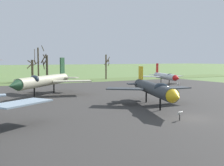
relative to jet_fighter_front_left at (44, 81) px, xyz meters
The scene contains 12 objects.
ground_plane 24.31m from the jet_fighter_front_left, 70.69° to the right, with size 600.00×600.00×0.00m, color #607F42.
asphalt_apron 10.70m from the jet_fighter_front_left, 39.90° to the right, with size 74.92×53.80×0.05m, color #383533.
grass_verge_strip 27.51m from the jet_fighter_front_left, 73.03° to the left, with size 134.92×12.00×0.06m, color #587238.
jet_fighter_front_left is the anchor object (origin of this frame).
jet_fighter_front_right 30.04m from the jet_fighter_front_left, 11.45° to the left, with size 10.40×13.87×4.80m.
info_placard_front_right 27.17m from the jet_fighter_front_left, ahead, with size 0.66×0.33×0.96m.
jet_fighter_rear_right 18.53m from the jet_fighter_front_left, 60.84° to the right, with size 10.60×15.04×4.77m.
info_placard_rear_right 24.35m from the jet_fighter_front_left, 74.46° to the right, with size 0.58×0.31×0.91m.
bare_tree_left_of_center 29.37m from the jet_fighter_front_left, 80.88° to the left, with size 2.51×2.64×5.69m.
bare_tree_center 31.78m from the jet_fighter_front_left, 77.80° to the left, with size 3.02×3.03×9.45m.
bare_tree_right_of_center 31.86m from the jet_fighter_front_left, 74.05° to the left, with size 2.04×2.54×7.33m.
bare_tree_far_right 37.53m from the jet_fighter_front_left, 47.25° to the left, with size 1.50×2.44×7.19m.
Camera 1 is at (-18.94, -19.23, 5.67)m, focal length 43.42 mm.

